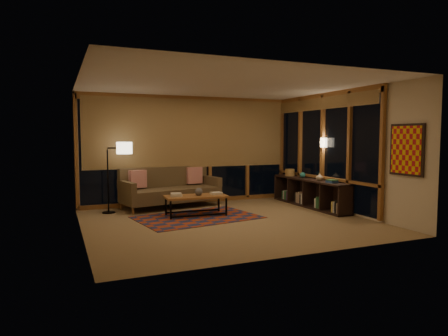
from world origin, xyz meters
name	(u,v)px	position (x,y,z in m)	size (l,w,h in m)	color
floor	(228,221)	(0.00, 0.00, 0.00)	(5.50, 5.00, 0.01)	#A57C50
ceiling	(228,84)	(0.00, 0.00, 2.70)	(5.50, 5.00, 0.01)	silver
walls	(228,154)	(0.00, 0.00, 1.35)	(5.51, 5.01, 2.70)	beige
window_wall_back	(190,150)	(0.00, 2.43, 1.35)	(5.30, 0.16, 2.60)	#9A5F3A
window_wall_right	(322,151)	(2.68, 0.60, 1.35)	(0.16, 3.70, 2.60)	#9A5F3A
wall_art	(406,150)	(2.71, -1.85, 1.45)	(0.06, 0.74, 0.94)	red
wall_sconce	(324,143)	(2.62, 0.45, 1.55)	(0.12, 0.18, 0.22)	beige
sofa	(171,188)	(-0.62, 1.98, 0.47)	(2.30, 0.93, 0.94)	brown
pillow_left	(138,181)	(-1.40, 2.01, 0.67)	(0.41, 0.14, 0.41)	#B51715
pillow_right	(194,177)	(0.08, 2.35, 0.68)	(0.41, 0.14, 0.41)	#B51715
area_rug	(197,217)	(-0.44, 0.60, 0.01)	(2.44, 1.63, 0.01)	#9C3616
coffee_table	(196,206)	(-0.40, 0.79, 0.22)	(1.31, 0.60, 0.44)	#9A5F3A
book_stack_a	(176,195)	(-0.83, 0.84, 0.47)	(0.26, 0.21, 0.08)	beige
book_stack_b	(216,193)	(0.07, 0.80, 0.46)	(0.25, 0.20, 0.05)	beige
ceramic_pot	(199,192)	(-0.34, 0.78, 0.52)	(0.17, 0.17, 0.17)	black
floor_lamp	(108,177)	(-2.09, 1.85, 0.79)	(0.53, 0.34, 1.58)	black
bookshelf	(309,193)	(2.49, 0.80, 0.33)	(0.40, 2.68, 0.67)	#33211C
basket	(290,172)	(2.47, 1.65, 0.76)	(0.24, 0.24, 0.18)	#A77E4B
teal_bowl	(303,175)	(2.49, 1.10, 0.74)	(0.14, 0.14, 0.14)	#216E68
vase	(320,177)	(2.49, 0.41, 0.76)	(0.17, 0.17, 0.18)	tan
shelf_book_stack	(332,181)	(2.49, -0.05, 0.70)	(0.18, 0.25, 0.07)	beige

